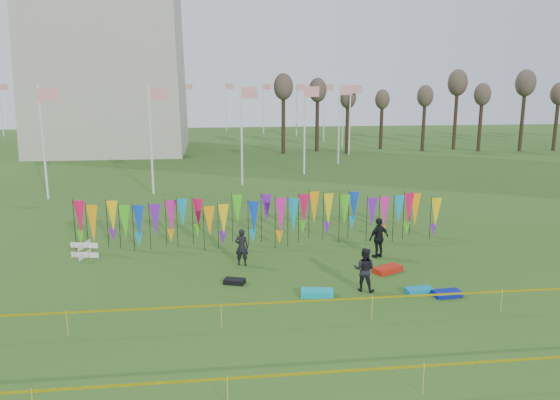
{
  "coord_description": "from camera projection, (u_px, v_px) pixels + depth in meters",
  "views": [
    {
      "loc": [
        -2.24,
        -19.58,
        8.21
      ],
      "look_at": [
        0.89,
        6.0,
        2.57
      ],
      "focal_mm": 35.0,
      "sensor_mm": 36.0,
      "label": 1
    }
  ],
  "objects": [
    {
      "name": "person_mid",
      "position": [
        364.0,
        269.0,
        21.65
      ],
      "size": [
        1.01,
        0.86,
        1.77
      ],
      "primitive_type": "imported",
      "rotation": [
        0.0,
        0.0,
        2.69
      ],
      "color": "black",
      "rests_on": "ground"
    },
    {
      "name": "caution_tape_far",
      "position": [
        298.0,
        375.0,
        14.06
      ],
      "size": [
        26.0,
        0.02,
        0.9
      ],
      "color": "#FFE605",
      "rests_on": "ground"
    },
    {
      "name": "banner_row",
      "position": [
        265.0,
        215.0,
        27.79
      ],
      "size": [
        18.64,
        0.64,
        2.42
      ],
      "color": "black",
      "rests_on": "ground"
    },
    {
      "name": "flagpole_ring",
      "position": [
        114.0,
        117.0,
        65.04
      ],
      "size": [
        57.4,
        56.16,
        8.0
      ],
      "color": "silver",
      "rests_on": "ground"
    },
    {
      "name": "box_kite",
      "position": [
        85.0,
        250.0,
        25.8
      ],
      "size": [
        0.69,
        0.69,
        0.76
      ],
      "rotation": [
        0.0,
        0.0,
        -0.22
      ],
      "color": "red",
      "rests_on": "ground"
    },
    {
      "name": "person_left",
      "position": [
        242.0,
        247.0,
        24.67
      ],
      "size": [
        0.72,
        0.6,
        1.7
      ],
      "primitive_type": "imported",
      "rotation": [
        0.0,
        0.0,
        2.88
      ],
      "color": "black",
      "rests_on": "ground"
    },
    {
      "name": "kite_bag_turquoise",
      "position": [
        317.0,
        293.0,
        21.24
      ],
      "size": [
        1.34,
        0.83,
        0.25
      ],
      "primitive_type": "cube",
      "rotation": [
        0.0,
        0.0,
        -0.17
      ],
      "color": "#0CACBA",
      "rests_on": "ground"
    },
    {
      "name": "tree_line",
      "position": [
        496.0,
        98.0,
        66.15
      ],
      "size": [
        53.92,
        1.92,
        7.84
      ],
      "color": "#332719",
      "rests_on": "ground"
    },
    {
      "name": "ground",
      "position": [
        276.0,
        299.0,
        21.01
      ],
      "size": [
        160.0,
        160.0,
        0.0
      ],
      "primitive_type": "plane",
      "color": "#284914",
      "rests_on": "ground"
    },
    {
      "name": "caution_tape_near",
      "position": [
        277.0,
        304.0,
        18.6
      ],
      "size": [
        26.0,
        0.02,
        0.9
      ],
      "color": "#FFE605",
      "rests_on": "ground"
    },
    {
      "name": "kite_bag_teal",
      "position": [
        419.0,
        291.0,
        21.55
      ],
      "size": [
        1.15,
        0.65,
        0.21
      ],
      "primitive_type": "cube",
      "rotation": [
        0.0,
        0.0,
        0.12
      ],
      "color": "#0C86B1",
      "rests_on": "ground"
    },
    {
      "name": "kite_bag_red",
      "position": [
        388.0,
        269.0,
        23.92
      ],
      "size": [
        1.46,
        1.16,
        0.24
      ],
      "primitive_type": "cube",
      "rotation": [
        0.0,
        0.0,
        0.49
      ],
      "color": "red",
      "rests_on": "ground"
    },
    {
      "name": "kite_bag_blue",
      "position": [
        447.0,
        294.0,
        21.22
      ],
      "size": [
        1.1,
        0.65,
        0.22
      ],
      "primitive_type": "cube",
      "rotation": [
        0.0,
        0.0,
        0.1
      ],
      "color": "#091798",
      "rests_on": "ground"
    },
    {
      "name": "kite_bag_black",
      "position": [
        235.0,
        281.0,
        22.56
      ],
      "size": [
        0.96,
        0.74,
        0.2
      ],
      "primitive_type": "cube",
      "rotation": [
        0.0,
        0.0,
        -0.33
      ],
      "color": "black",
      "rests_on": "ground"
    },
    {
      "name": "person_right",
      "position": [
        379.0,
        238.0,
        25.73
      ],
      "size": [
        1.29,
        1.05,
        1.92
      ],
      "primitive_type": "imported",
      "rotation": [
        0.0,
        0.0,
        3.57
      ],
      "color": "black",
      "rests_on": "ground"
    }
  ]
}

